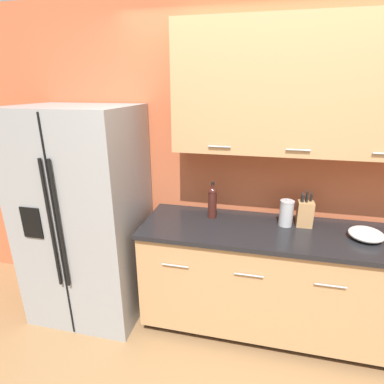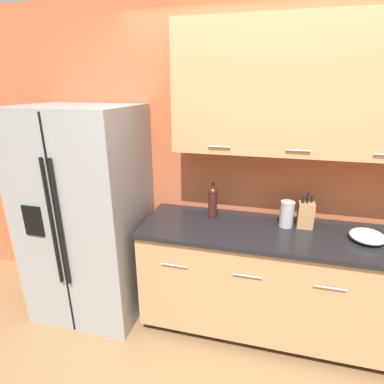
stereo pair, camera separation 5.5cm
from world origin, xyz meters
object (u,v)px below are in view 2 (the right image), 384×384
Objects in this scene: refrigerator at (88,215)px; steel_canister at (287,214)px; mixing_bowl at (367,236)px; knife_block at (306,214)px; wine_bottle at (213,202)px.

steel_canister is (1.63, 0.16, 0.12)m from refrigerator.
refrigerator is at bearing -178.80° from mixing_bowl.
knife_block is 0.94× the size of wine_bottle.
steel_canister is at bearing -172.34° from knife_block.
knife_block is at bearing -0.33° from wine_bottle.
refrigerator is at bearing -174.49° from steel_canister.
knife_block reaches higher than steel_canister.
mixing_bowl is at bearing -11.65° from steel_canister.
knife_block is 1.31× the size of steel_canister.
refrigerator is 5.97× the size of wine_bottle.
wine_bottle reaches higher than knife_block.
mixing_bowl is (2.17, 0.05, 0.05)m from refrigerator.
refrigerator is 1.64m from steel_canister.
refrigerator is 8.27× the size of steel_canister.
wine_bottle is 1.13m from mixing_bowl.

